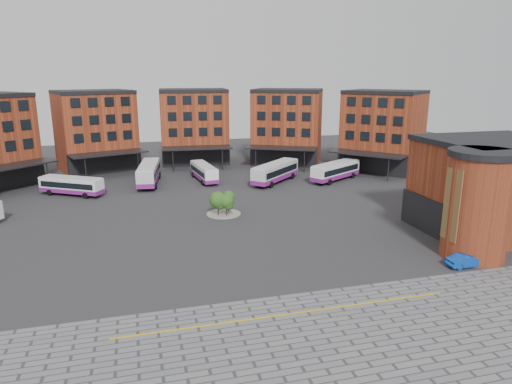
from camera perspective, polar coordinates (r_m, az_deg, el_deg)
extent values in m
plane|color=#28282B|center=(47.31, -3.65, -7.18)|extent=(160.00, 160.00, 0.00)
cube|color=slate|center=(29.37, 9.81, -22.29)|extent=(50.00, 22.00, 0.02)
cube|color=gold|center=(35.55, 4.28, -14.95)|extent=(26.00, 0.15, 0.02)
cube|color=black|center=(80.47, -28.89, 1.64)|extent=(10.00, 9.07, 4.00)
cube|color=black|center=(78.06, -28.24, 2.88)|extent=(12.61, 11.97, 0.25)
cylinder|color=black|center=(79.14, -24.58, 1.95)|extent=(0.20, 0.20, 4.00)
cube|color=#923B20|center=(90.44, -19.38, 7.10)|extent=(15.55, 13.69, 14.00)
cube|color=black|center=(86.54, -18.27, 3.53)|extent=(12.45, 4.71, 4.00)
cube|color=black|center=(89.88, -19.78, 11.71)|extent=(15.65, 13.97, 0.60)
cube|color=black|center=(85.35, -18.61, 8.25)|extent=(10.87, 3.87, 8.00)
cube|color=black|center=(83.97, -17.92, 4.63)|extent=(13.72, 8.39, 0.25)
cylinder|color=black|center=(81.49, -20.51, 2.69)|extent=(0.20, 0.20, 4.00)
cylinder|color=black|center=(83.98, -14.49, 3.48)|extent=(0.20, 0.20, 4.00)
cube|color=#923B20|center=(93.35, -7.75, 8.00)|extent=(13.67, 10.88, 14.00)
cube|color=black|center=(89.27, -7.45, 4.47)|extent=(13.00, 1.41, 4.00)
cube|color=black|center=(92.80, -7.91, 12.48)|extent=(13.69, 11.18, 0.60)
cube|color=black|center=(88.10, -7.60, 9.06)|extent=(11.42, 0.95, 8.00)
cube|color=black|center=(86.63, -7.39, 5.50)|extent=(13.28, 5.30, 0.25)
cylinder|color=black|center=(85.03, -10.33, 3.85)|extent=(0.20, 0.20, 4.00)
cylinder|color=black|center=(85.60, -4.22, 4.11)|extent=(0.20, 0.20, 4.00)
cube|color=#923B20|center=(92.56, 3.92, 8.04)|extent=(16.12, 14.81, 14.00)
cube|color=black|center=(88.53, 3.42, 4.48)|extent=(11.81, 6.35, 4.00)
cube|color=black|center=(92.01, 4.00, 12.56)|extent=(16.26, 15.08, 0.60)
cube|color=black|center=(87.36, 3.47, 9.11)|extent=(10.26, 5.33, 8.00)
cube|color=black|center=(85.91, 3.20, 5.52)|extent=(13.58, 9.82, 0.25)
cylinder|color=black|center=(85.31, -0.04, 4.12)|extent=(0.20, 0.20, 4.00)
cylinder|color=black|center=(83.92, 6.07, 3.86)|extent=(0.20, 0.20, 4.00)
cube|color=#923B20|center=(88.10, 15.57, 7.21)|extent=(16.02, 16.39, 14.00)
cube|color=black|center=(84.36, 14.21, 3.55)|extent=(8.74, 10.28, 4.00)
cube|color=black|center=(87.53, 15.90, 11.95)|extent=(16.25, 16.58, 0.60)
cube|color=black|center=(83.14, 14.47, 8.40)|extent=(7.47, 8.86, 8.00)
cube|color=black|center=(81.84, 13.70, 4.68)|extent=(11.73, 12.79, 0.25)
cylinder|color=black|center=(82.31, 10.21, 3.50)|extent=(0.20, 0.20, 4.00)
cylinder|color=black|center=(79.02, 16.20, 2.69)|extent=(0.20, 0.20, 4.00)
cube|color=#923B20|center=(57.68, 27.36, 0.39)|extent=(14.00, 12.00, 10.00)
cube|color=black|center=(56.76, 27.98, 5.58)|extent=(14.40, 12.40, 0.60)
cube|color=black|center=(53.99, 21.37, -3.16)|extent=(0.40, 12.00, 4.00)
cylinder|color=#923B20|center=(48.78, 25.90, -1.79)|extent=(6.00, 6.00, 10.00)
cylinder|color=black|center=(47.70, 26.60, 4.33)|extent=(6.40, 6.40, 0.60)
cube|color=red|center=(46.84, 23.27, -1.51)|extent=(0.12, 2.20, 7.00)
cylinder|color=gray|center=(58.76, -4.07, -2.73)|extent=(4.40, 4.40, 0.12)
cylinder|color=#332114|center=(57.86, -4.74, -2.30)|extent=(0.14, 0.14, 1.52)
sphere|color=#224918|center=(57.47, -4.77, -1.00)|extent=(2.16, 2.16, 2.16)
sphere|color=#224918|center=(57.49, -4.54, -1.46)|extent=(1.51, 1.51, 1.51)
cylinder|color=#332114|center=(59.27, -3.43, -1.88)|extent=(0.14, 0.14, 1.49)
sphere|color=#224918|center=(58.91, -3.45, -0.63)|extent=(1.63, 1.63, 1.63)
sphere|color=#224918|center=(58.92, -3.22, -1.07)|extent=(1.14, 1.14, 1.14)
cylinder|color=#332114|center=(57.67, -3.69, -2.39)|extent=(0.14, 0.14, 1.42)
sphere|color=#224918|center=(57.31, -3.71, -1.16)|extent=(1.88, 1.88, 1.88)
sphere|color=#224918|center=(57.32, -3.48, -1.60)|extent=(1.31, 1.31, 1.31)
cube|color=white|center=(72.61, -22.08, 0.83)|extent=(9.47, 7.06, 2.18)
cube|color=black|center=(72.58, -22.09, 0.94)|extent=(8.84, 6.70, 0.84)
cube|color=silver|center=(72.37, -22.17, 1.70)|extent=(9.10, 6.78, 0.11)
cube|color=black|center=(75.64, -24.93, 1.21)|extent=(1.10, 1.67, 0.98)
cube|color=#7E1C80|center=(72.79, -22.02, 0.23)|extent=(9.53, 7.11, 0.62)
cylinder|color=black|center=(74.04, -24.42, -0.07)|extent=(0.90, 0.70, 0.89)
cylinder|color=black|center=(75.67, -23.33, 0.34)|extent=(0.90, 0.70, 0.89)
cylinder|color=black|center=(70.12, -20.56, -0.45)|extent=(0.90, 0.70, 0.89)
cylinder|color=black|center=(71.83, -19.50, -0.01)|extent=(0.90, 0.70, 0.89)
cube|color=silver|center=(76.33, -13.25, 2.40)|extent=(4.27, 12.07, 2.63)
cube|color=black|center=(76.29, -13.26, 2.54)|extent=(4.20, 11.14, 1.02)
cube|color=silver|center=(76.06, -13.31, 3.41)|extent=(4.10, 11.59, 0.13)
cube|color=black|center=(81.94, -12.86, 3.42)|extent=(2.28, 0.43, 1.18)
cube|color=#7E1C80|center=(76.53, -13.21, 1.71)|extent=(4.32, 12.11, 0.75)
cylinder|color=black|center=(80.44, -13.88, 1.98)|extent=(0.47, 1.11, 1.07)
cylinder|color=black|center=(80.16, -11.97, 2.05)|extent=(0.47, 1.11, 1.07)
cylinder|color=black|center=(73.13, -14.53, 0.69)|extent=(0.47, 1.11, 1.07)
cylinder|color=black|center=(72.82, -12.43, 0.76)|extent=(0.47, 1.11, 1.07)
cube|color=white|center=(77.06, -6.53, 2.57)|extent=(3.36, 9.99, 2.18)
cube|color=black|center=(77.03, -6.54, 2.68)|extent=(3.33, 9.22, 0.85)
cube|color=silver|center=(76.84, -6.56, 3.39)|extent=(3.22, 9.59, 0.11)
cube|color=black|center=(81.57, -7.43, 3.35)|extent=(1.89, 0.34, 0.98)
cube|color=#7E1C80|center=(77.23, -6.52, 2.00)|extent=(3.40, 10.04, 0.62)
cylinder|color=black|center=(80.00, -7.88, 2.14)|extent=(0.37, 0.92, 0.89)
cylinder|color=black|center=(80.55, -6.34, 2.27)|extent=(0.37, 0.92, 0.89)
cylinder|color=black|center=(74.08, -6.70, 1.17)|extent=(0.37, 0.92, 0.89)
cylinder|color=black|center=(74.66, -5.05, 1.32)|extent=(0.37, 0.92, 0.89)
cube|color=silver|center=(75.41, 2.44, 2.60)|extent=(10.10, 9.86, 2.56)
cube|color=black|center=(75.38, 2.44, 2.73)|extent=(9.48, 9.26, 0.99)
cube|color=silver|center=(75.15, 2.45, 3.59)|extent=(9.69, 9.46, 0.13)
cube|color=black|center=(80.27, 4.38, 3.47)|extent=(1.63, 1.68, 1.15)
cube|color=#7E1C80|center=(75.61, 2.43, 1.92)|extent=(10.16, 9.91, 0.73)
cylinder|color=black|center=(79.47, 2.88, 2.23)|extent=(0.97, 0.95, 1.05)
cylinder|color=black|center=(78.30, 4.56, 2.01)|extent=(0.97, 0.95, 1.05)
cylinder|color=black|center=(73.23, 0.14, 1.18)|extent=(0.97, 0.95, 1.05)
cylinder|color=black|center=(71.95, 1.93, 0.92)|extent=(0.97, 0.95, 1.05)
cube|color=white|center=(77.92, 9.92, 2.70)|extent=(10.54, 7.74, 2.42)
cube|color=black|center=(77.88, 9.93, 2.83)|extent=(9.83, 7.34, 0.94)
cube|color=silver|center=(77.67, 9.96, 3.61)|extent=(10.12, 7.43, 0.12)
cube|color=black|center=(82.27, 12.00, 3.38)|extent=(1.19, 1.85, 1.08)
cube|color=#7E1C80|center=(78.10, 9.89, 2.08)|extent=(10.60, 7.80, 0.69)
cylinder|color=black|center=(81.68, 10.53, 2.32)|extent=(1.00, 0.77, 0.99)
cylinder|color=black|center=(80.39, 11.99, 2.05)|extent=(1.00, 0.77, 0.99)
cylinder|color=black|center=(76.08, 7.65, 1.53)|extent=(1.00, 0.77, 0.99)
cylinder|color=black|center=(74.70, 9.17, 1.23)|extent=(1.00, 0.77, 0.99)
imported|color=#0D40AD|center=(47.29, 24.81, -7.78)|extent=(3.77, 1.32, 1.24)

